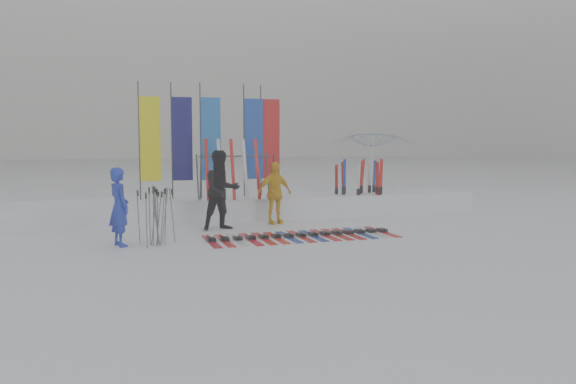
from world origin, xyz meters
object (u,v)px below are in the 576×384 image
object	(u,v)px
person_blue	(119,207)
ski_rack	(235,171)
person_yellow	(274,193)
tent_canopy	(373,168)
ski_row	(301,235)
person_black	(221,190)

from	to	relation	value
person_blue	ski_rack	distance (m)	4.34
person_yellow	tent_canopy	world-z (taller)	tent_canopy
ski_row	person_black	bearing A→B (deg)	133.37
person_blue	person_yellow	size ratio (longest dim) A/B	1.00
person_black	person_yellow	size ratio (longest dim) A/B	1.19
tent_canopy	ski_rack	xyz separation A→B (m)	(-5.11, -1.81, 0.09)
person_yellow	ski_rack	size ratio (longest dim) A/B	0.81
tent_canopy	ski_row	distance (m)	6.60
person_blue	tent_canopy	bearing A→B (deg)	-81.02
person_blue	person_black	size ratio (longest dim) A/B	0.84
ski_rack	person_blue	bearing A→B (deg)	-137.29
person_black	ski_row	world-z (taller)	person_black
person_black	ski_rack	xyz separation A→B (m)	(0.69, 1.44, 0.40)
person_blue	ski_row	size ratio (longest dim) A/B	0.38
tent_canopy	ski_rack	bearing A→B (deg)	-160.52
person_yellow	ski_row	world-z (taller)	person_yellow
person_black	tent_canopy	distance (m)	6.65
person_black	person_yellow	distance (m)	1.63
person_blue	ski_rack	bearing A→B (deg)	-68.05
person_black	tent_canopy	xyz separation A→B (m)	(5.80, 3.25, 0.31)
ski_row	person_blue	bearing A→B (deg)	178.06
ski_row	ski_rack	size ratio (longest dim) A/B	2.13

